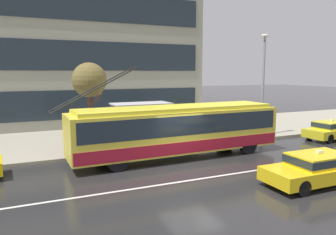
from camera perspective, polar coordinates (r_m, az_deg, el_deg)
ground_plane at (r=15.28m, az=4.13°, el=-9.35°), size 160.00×160.00×0.00m
sidewalk_slab at (r=23.43m, az=-6.35°, el=-3.05°), size 80.00×10.00×0.14m
lane_centre_line at (r=14.28m, az=6.43°, el=-10.62°), size 72.00×0.14×0.01m
trolleybus at (r=17.28m, az=1.72°, el=-2.06°), size 12.23×2.90×4.85m
taxi_oncoming_near at (r=14.64m, az=24.82°, el=-8.00°), size 4.45×1.86×1.39m
taxi_ahead_of_bus at (r=24.63m, az=27.12°, el=-1.86°), size 4.35×2.01×1.39m
bus_shelter at (r=19.61m, az=-4.95°, el=0.79°), size 3.50×1.82×2.59m
pedestrian_at_shelter at (r=20.97m, az=-6.04°, el=0.14°), size 1.45×1.45×1.92m
pedestrian_approaching_curb at (r=18.42m, az=-14.93°, el=-1.17°), size 1.27×1.27×1.95m
street_lamp at (r=23.30m, az=16.53°, el=6.94°), size 0.60×0.32×6.97m
street_tree_bare at (r=20.31m, az=-13.76°, el=6.31°), size 2.11×2.40×5.00m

